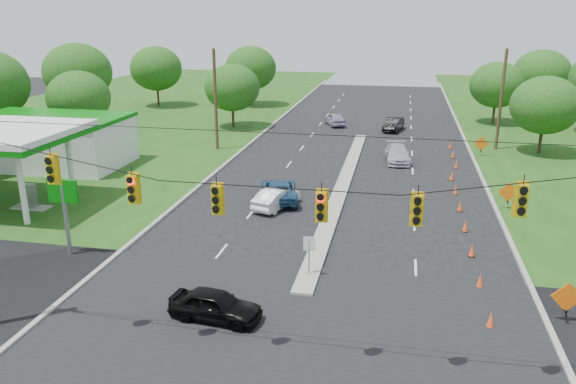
% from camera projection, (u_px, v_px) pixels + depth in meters
% --- Properties ---
extents(ground, '(160.00, 160.00, 0.00)m').
position_uv_depth(ground, '(283.00, 347.00, 21.07)').
color(ground, black).
rests_on(ground, ground).
extents(cross_street, '(160.00, 14.00, 0.02)m').
position_uv_depth(cross_street, '(283.00, 347.00, 21.07)').
color(cross_street, black).
rests_on(cross_street, ground).
extents(curb_left, '(0.25, 110.00, 0.16)m').
position_uv_depth(curb_left, '(243.00, 151.00, 50.98)').
color(curb_left, gray).
rests_on(curb_left, ground).
extents(curb_right, '(0.25, 110.00, 0.16)m').
position_uv_depth(curb_right, '(474.00, 162.00, 47.15)').
color(curb_right, gray).
rests_on(curb_right, ground).
extents(median, '(1.00, 34.00, 0.18)m').
position_uv_depth(median, '(343.00, 186.00, 40.66)').
color(median, gray).
rests_on(median, ground).
extents(median_sign, '(0.55, 0.06, 2.05)m').
position_uv_depth(median_sign, '(309.00, 249.00, 26.22)').
color(median_sign, gray).
rests_on(median_sign, ground).
extents(signal_span, '(25.60, 0.32, 9.00)m').
position_uv_depth(signal_span, '(274.00, 234.00, 18.63)').
color(signal_span, '#422D1C').
rests_on(signal_span, ground).
extents(utility_pole_far_left, '(0.28, 0.28, 9.00)m').
position_uv_depth(utility_pole_far_left, '(216.00, 100.00, 50.05)').
color(utility_pole_far_left, '#422D1C').
rests_on(utility_pole_far_left, ground).
extents(utility_pole_far_right, '(0.28, 0.28, 9.00)m').
position_uv_depth(utility_pole_far_right, '(501.00, 100.00, 49.98)').
color(utility_pole_far_right, '#422D1C').
rests_on(utility_pole_far_right, ground).
extents(gas_station, '(18.40, 19.70, 5.20)m').
position_uv_depth(gas_station, '(40.00, 139.00, 43.65)').
color(gas_station, white).
rests_on(gas_station, ground).
extents(cone_0, '(0.32, 0.32, 0.70)m').
position_uv_depth(cone_0, '(491.00, 320.00, 22.28)').
color(cone_0, '#FF541F').
rests_on(cone_0, ground).
extents(cone_1, '(0.32, 0.32, 0.70)m').
position_uv_depth(cone_1, '(480.00, 280.00, 25.55)').
color(cone_1, '#FF541F').
rests_on(cone_1, ground).
extents(cone_2, '(0.32, 0.32, 0.70)m').
position_uv_depth(cone_2, '(472.00, 250.00, 28.81)').
color(cone_2, '#FF541F').
rests_on(cone_2, ground).
extents(cone_3, '(0.32, 0.32, 0.70)m').
position_uv_depth(cone_3, '(465.00, 226.00, 32.08)').
color(cone_3, '#FF541F').
rests_on(cone_3, ground).
extents(cone_4, '(0.32, 0.32, 0.70)m').
position_uv_depth(cone_4, '(460.00, 206.00, 35.34)').
color(cone_4, '#FF541F').
rests_on(cone_4, ground).
extents(cone_5, '(0.32, 0.32, 0.70)m').
position_uv_depth(cone_5, '(456.00, 190.00, 38.61)').
color(cone_5, '#FF541F').
rests_on(cone_5, ground).
extents(cone_6, '(0.32, 0.32, 0.70)m').
position_uv_depth(cone_6, '(452.00, 176.00, 41.87)').
color(cone_6, '#FF541F').
rests_on(cone_6, ground).
extents(cone_7, '(0.32, 0.32, 0.70)m').
position_uv_depth(cone_7, '(456.00, 164.00, 45.02)').
color(cone_7, '#FF541F').
rests_on(cone_7, ground).
extents(cone_8, '(0.32, 0.32, 0.70)m').
position_uv_depth(cone_8, '(453.00, 154.00, 48.29)').
color(cone_8, '#FF541F').
rests_on(cone_8, ground).
extents(cone_9, '(0.32, 0.32, 0.70)m').
position_uv_depth(cone_9, '(450.00, 145.00, 51.55)').
color(cone_9, '#FF541F').
rests_on(cone_9, ground).
extents(work_sign_0, '(1.27, 0.58, 1.37)m').
position_uv_depth(work_sign_0, '(567.00, 298.00, 22.42)').
color(work_sign_0, black).
rests_on(work_sign_0, ground).
extents(work_sign_1, '(1.27, 0.58, 1.37)m').
position_uv_depth(work_sign_1, '(508.00, 193.00, 35.48)').
color(work_sign_1, black).
rests_on(work_sign_1, ground).
extents(work_sign_2, '(1.27, 0.58, 1.37)m').
position_uv_depth(work_sign_2, '(481.00, 144.00, 48.54)').
color(work_sign_2, black).
rests_on(work_sign_2, ground).
extents(tree_2, '(5.88, 5.88, 6.86)m').
position_uv_depth(tree_2, '(78.00, 98.00, 52.67)').
color(tree_2, black).
rests_on(tree_2, ground).
extents(tree_3, '(7.56, 7.56, 8.82)m').
position_uv_depth(tree_3, '(77.00, 72.00, 62.75)').
color(tree_3, black).
rests_on(tree_3, ground).
extents(tree_4, '(6.72, 6.72, 7.84)m').
position_uv_depth(tree_4, '(156.00, 69.00, 73.38)').
color(tree_4, black).
rests_on(tree_4, ground).
extents(tree_5, '(5.88, 5.88, 6.86)m').
position_uv_depth(tree_5, '(232.00, 88.00, 59.72)').
color(tree_5, black).
rests_on(tree_5, ground).
extents(tree_6, '(6.72, 6.72, 7.84)m').
position_uv_depth(tree_6, '(251.00, 68.00, 73.90)').
color(tree_6, black).
rests_on(tree_6, ground).
extents(tree_9, '(5.88, 5.88, 6.86)m').
position_uv_depth(tree_9, '(545.00, 105.00, 48.43)').
color(tree_9, black).
rests_on(tree_9, ground).
extents(tree_11, '(6.72, 6.72, 7.84)m').
position_uv_depth(tree_11, '(541.00, 74.00, 67.07)').
color(tree_11, black).
rests_on(tree_11, ground).
extents(tree_12, '(5.88, 5.88, 6.86)m').
position_uv_depth(tree_12, '(497.00, 85.00, 61.87)').
color(tree_12, black).
rests_on(tree_12, ground).
extents(black_sedan, '(3.98, 1.97, 1.31)m').
position_uv_depth(black_sedan, '(216.00, 305.00, 22.77)').
color(black_sedan, black).
rests_on(black_sedan, ground).
extents(white_sedan, '(2.61, 4.19, 1.30)m').
position_uv_depth(white_sedan, '(276.00, 198.00, 35.89)').
color(white_sedan, silver).
rests_on(white_sedan, ground).
extents(blue_pickup, '(3.48, 5.44, 1.40)m').
position_uv_depth(blue_pickup, '(279.00, 190.00, 37.30)').
color(blue_pickup, navy).
rests_on(blue_pickup, ground).
extents(silver_car_far, '(2.40, 4.90, 1.37)m').
position_uv_depth(silver_car_far, '(397.00, 154.00, 47.00)').
color(silver_car_far, '#B7B6C5').
rests_on(silver_car_far, ground).
extents(silver_car_oncoming, '(2.98, 4.34, 1.37)m').
position_uv_depth(silver_car_oncoming, '(335.00, 119.00, 62.11)').
color(silver_car_oncoming, '#9E95B7').
rests_on(silver_car_oncoming, ground).
extents(dark_car_receding, '(2.28, 4.50, 1.41)m').
position_uv_depth(dark_car_receding, '(394.00, 124.00, 59.30)').
color(dark_car_receding, black).
rests_on(dark_car_receding, ground).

